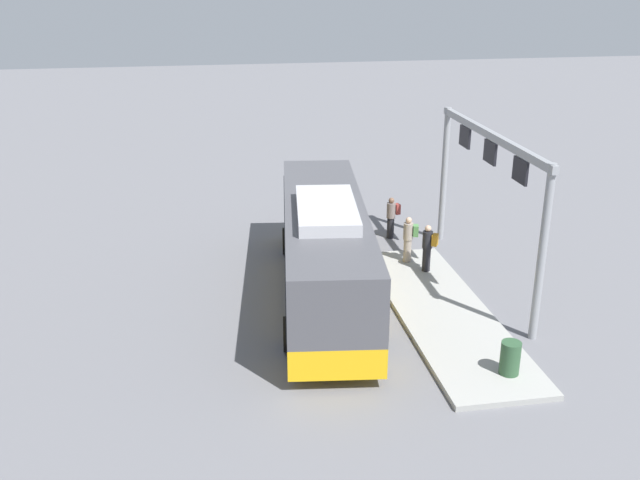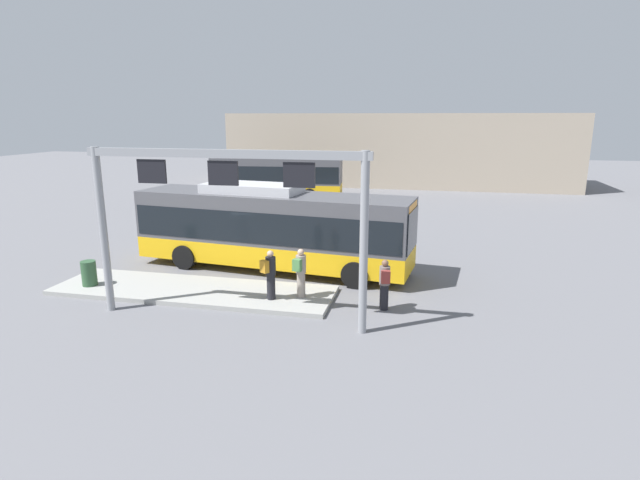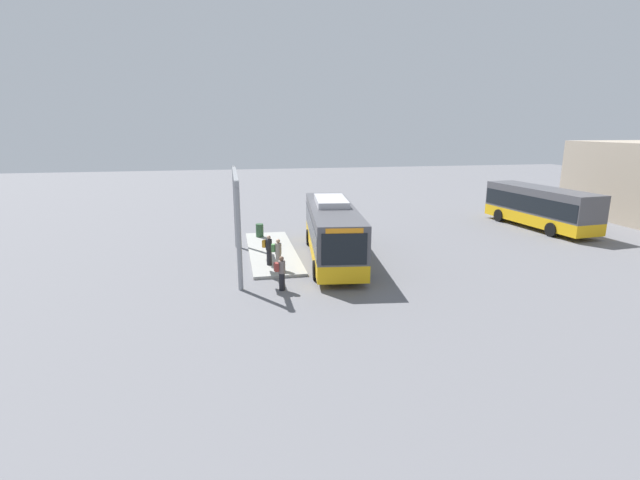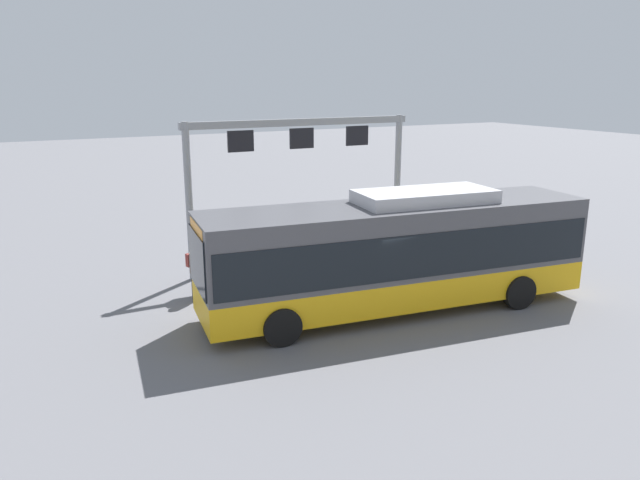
% 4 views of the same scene
% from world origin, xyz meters
% --- Properties ---
extents(ground_plane, '(120.00, 120.00, 0.00)m').
position_xyz_m(ground_plane, '(0.00, 0.00, 0.00)').
color(ground_plane, slate).
extents(platform_curb, '(10.00, 2.80, 0.16)m').
position_xyz_m(platform_curb, '(-1.89, -3.36, 0.08)').
color(platform_curb, '#9E9E99').
rests_on(platform_curb, ground).
extents(bus_main, '(11.44, 3.84, 3.46)m').
position_xyz_m(bus_main, '(-0.01, 0.00, 1.81)').
color(bus_main, '#EAAD14').
rests_on(bus_main, ground).
extents(bus_background_left, '(9.84, 3.50, 3.10)m').
position_xyz_m(bus_background_left, '(-5.12, 17.28, 1.78)').
color(bus_background_left, '#EAAD14').
rests_on(bus_background_left, ground).
extents(person_boarding, '(0.41, 0.57, 1.67)m').
position_xyz_m(person_boarding, '(4.86, -3.54, 0.89)').
color(person_boarding, black).
rests_on(person_boarding, ground).
extents(person_waiting_near, '(0.43, 0.58, 1.67)m').
position_xyz_m(person_waiting_near, '(2.05, -3.40, 1.05)').
color(person_waiting_near, gray).
rests_on(person_waiting_near, platform_curb).
extents(person_waiting_mid, '(0.54, 0.61, 1.67)m').
position_xyz_m(person_waiting_mid, '(1.12, -3.81, 1.05)').
color(person_waiting_mid, black).
rests_on(person_waiting_mid, platform_curb).
extents(platform_sign_gantry, '(8.55, 0.24, 5.20)m').
position_xyz_m(platform_sign_gantry, '(0.33, -5.43, 3.71)').
color(platform_sign_gantry, gray).
rests_on(platform_sign_gantry, ground).
extents(trash_bin, '(0.52, 0.52, 0.90)m').
position_xyz_m(trash_bin, '(-5.67, -3.84, 0.61)').
color(trash_bin, '#2D5133').
rests_on(trash_bin, platform_curb).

